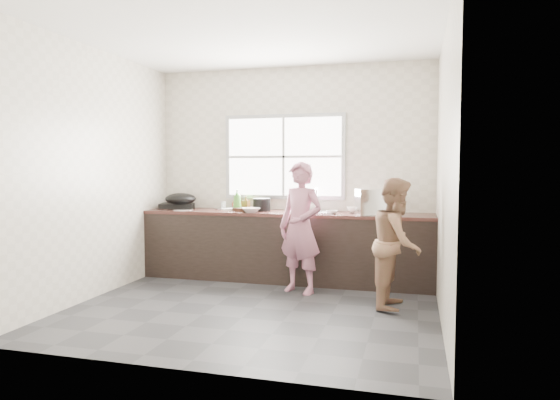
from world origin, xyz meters
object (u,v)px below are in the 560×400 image
(bowl_crabs, at_px, (357,210))
(pot_lid_left, at_px, (183,210))
(bowl_held, at_px, (332,212))
(bottle_brown_short, at_px, (237,203))
(bottle_green, at_px, (237,200))
(bowl_mince, at_px, (251,210))
(burner, at_px, (178,205))
(black_pot, at_px, (262,205))
(cutting_board, at_px, (248,209))
(pot_lid_right, at_px, (225,209))
(person_side, at_px, (397,243))
(dish_rack, at_px, (374,202))
(wok, at_px, (181,199))
(glass_jar, at_px, (223,205))
(woman, at_px, (301,232))
(bottle_brown_tall, at_px, (246,203))
(plate_food, at_px, (229,209))

(bowl_crabs, bearing_deg, pot_lid_left, -174.25)
(bowl_held, height_order, bottle_brown_short, bottle_brown_short)
(bottle_green, bearing_deg, bottle_brown_short, 110.78)
(bowl_mince, distance_m, bowl_held, 1.00)
(burner, bearing_deg, pot_lid_left, -54.07)
(bowl_crabs, xyz_separation_m, black_pot, (-1.20, -0.05, 0.05))
(cutting_board, relative_size, pot_lid_right, 1.62)
(person_side, height_order, bowl_held, person_side)
(black_pot, xyz_separation_m, burner, (-1.25, 0.16, -0.05))
(bowl_mince, height_order, bowl_crabs, bowl_crabs)
(person_side, relative_size, dish_rack, 3.27)
(black_pot, xyz_separation_m, wok, (-1.12, -0.02, 0.06))
(glass_jar, height_order, dish_rack, dish_rack)
(woman, height_order, pot_lid_right, woman)
(bottle_brown_short, height_order, burner, bottle_brown_short)
(bottle_brown_tall, relative_size, pot_lid_right, 0.68)
(bowl_crabs, bearing_deg, bowl_mince, -167.27)
(plate_food, distance_m, wok, 0.67)
(bowl_held, xyz_separation_m, glass_jar, (-1.53, 0.37, 0.02))
(bottle_brown_tall, distance_m, bottle_brown_short, 0.18)
(bottle_green, bearing_deg, person_side, -23.86)
(black_pot, height_order, glass_jar, black_pot)
(bowl_crabs, relative_size, plate_food, 0.88)
(burner, height_order, pot_lid_left, burner)
(bowl_crabs, distance_m, pot_lid_left, 2.22)
(woman, height_order, glass_jar, woman)
(woman, xyz_separation_m, cutting_board, (-0.83, 0.60, 0.19))
(plate_food, xyz_separation_m, glass_jar, (-0.13, 0.13, 0.04))
(woman, relative_size, pot_lid_left, 5.43)
(pot_lid_left, bearing_deg, plate_food, 22.66)
(dish_rack, bearing_deg, woman, -170.40)
(bowl_mince, distance_m, plate_food, 0.49)
(pot_lid_left, bearing_deg, black_pot, 9.58)
(woman, distance_m, wok, 1.88)
(bowl_held, bearing_deg, woman, -124.89)
(bowl_held, distance_m, dish_rack, 0.51)
(glass_jar, relative_size, pot_lid_right, 0.39)
(bottle_green, height_order, pot_lid_right, bottle_green)
(cutting_board, relative_size, bottle_brown_tall, 2.37)
(bowl_crabs, bearing_deg, black_pot, -177.52)
(cutting_board, distance_m, dish_rack, 1.62)
(cutting_board, relative_size, bowl_mince, 1.74)
(burner, distance_m, pot_lid_right, 0.69)
(person_side, xyz_separation_m, bowl_mince, (-1.78, 0.69, 0.23))
(bottle_brown_tall, distance_m, glass_jar, 0.37)
(bowl_mince, relative_size, dish_rack, 0.57)
(woman, relative_size, bowl_held, 7.72)
(burner, xyz_separation_m, pot_lid_left, (0.24, -0.33, -0.03))
(bottle_green, distance_m, bottle_brown_short, 0.23)
(black_pot, height_order, pot_lid_left, black_pot)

